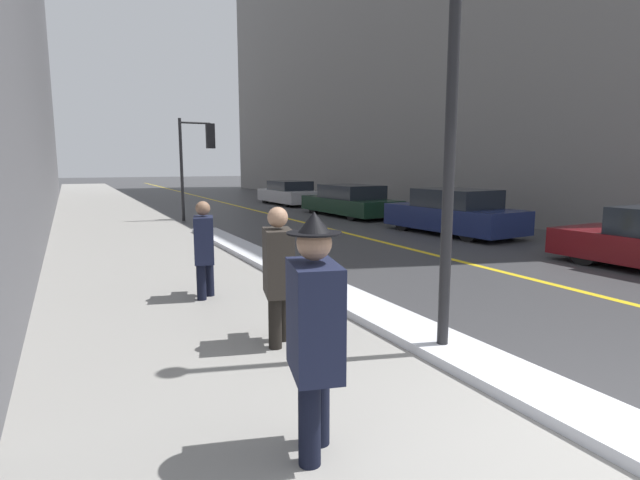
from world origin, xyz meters
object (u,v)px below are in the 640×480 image
at_px(traffic_light_near, 199,147).
at_px(lamp_post, 453,56).
at_px(parked_car_navy, 453,213).
at_px(pedestrian_in_fedora, 314,326).
at_px(pedestrian_with_shoulder_bag, 204,245).
at_px(fire_hydrant, 288,254).
at_px(parked_car_silver, 289,193).
at_px(pedestrian_nearside, 278,270).
at_px(parked_car_dark_green, 350,201).

bearing_deg(traffic_light_near, lamp_post, -94.70).
bearing_deg(lamp_post, parked_car_navy, 47.90).
relative_size(pedestrian_in_fedora, pedestrian_with_shoulder_bag, 1.16).
relative_size(traffic_light_near, pedestrian_with_shoulder_bag, 2.43).
relative_size(parked_car_navy, fire_hydrant, 6.33).
xyz_separation_m(lamp_post, pedestrian_in_fedora, (-2.11, -1.11, -2.19)).
height_order(parked_car_silver, fire_hydrant, parked_car_silver).
distance_m(traffic_light_near, fire_hydrant, 10.11).
bearing_deg(parked_car_silver, pedestrian_in_fedora, 155.22).
distance_m(traffic_light_near, pedestrian_with_shoulder_bag, 11.44).
distance_m(pedestrian_with_shoulder_bag, fire_hydrant, 2.30).
xyz_separation_m(pedestrian_nearside, fire_hydrant, (1.65, 3.57, -0.54)).
bearing_deg(pedestrian_in_fedora, fire_hydrant, 172.95).
bearing_deg(parked_car_dark_green, traffic_light_near, 74.95).
bearing_deg(parked_car_silver, parked_car_dark_green, 177.54).
relative_size(lamp_post, pedestrian_with_shoulder_bag, 3.50).
relative_size(parked_car_dark_green, fire_hydrant, 7.03).
distance_m(pedestrian_in_fedora, parked_car_navy, 12.09).
relative_size(parked_car_dark_green, parked_car_silver, 1.14).
relative_size(parked_car_silver, fire_hydrant, 6.17).
xyz_separation_m(pedestrian_with_shoulder_bag, parked_car_dark_green, (8.21, 9.71, -0.25)).
xyz_separation_m(lamp_post, parked_car_dark_green, (6.45, 13.16, -2.56)).
xyz_separation_m(traffic_light_near, parked_car_navy, (5.77, -7.16, -2.03)).
height_order(parked_car_navy, parked_car_silver, parked_car_navy).
height_order(pedestrian_in_fedora, pedestrian_nearside, pedestrian_in_fedora).
xyz_separation_m(pedestrian_nearside, parked_car_dark_green, (7.95, 12.10, -0.30)).
bearing_deg(traffic_light_near, parked_car_dark_green, -14.32).
distance_m(pedestrian_nearside, parked_car_silver, 20.03).
bearing_deg(parked_car_navy, parked_car_dark_green, -3.28).
xyz_separation_m(lamp_post, fire_hydrant, (0.14, 4.63, -2.81)).
relative_size(pedestrian_with_shoulder_bag, parked_car_dark_green, 0.31).
distance_m(pedestrian_nearside, fire_hydrant, 3.97).
xyz_separation_m(traffic_light_near, fire_hydrant, (-0.68, -9.81, -2.31)).
bearing_deg(traffic_light_near, pedestrian_in_fedora, -102.13).
bearing_deg(fire_hydrant, lamp_post, -91.71).
height_order(parked_car_navy, fire_hydrant, parked_car_navy).
relative_size(pedestrian_with_shoulder_bag, fire_hydrant, 2.17).
height_order(pedestrian_nearside, parked_car_dark_green, pedestrian_nearside).
bearing_deg(lamp_post, parked_car_dark_green, 63.91).
distance_m(pedestrian_with_shoulder_bag, parked_car_navy, 9.19).
relative_size(lamp_post, pedestrian_nearside, 3.31).
bearing_deg(lamp_post, traffic_light_near, 86.77).
height_order(parked_car_dark_green, parked_car_silver, parked_car_dark_green).
xyz_separation_m(pedestrian_in_fedora, parked_car_navy, (8.69, 8.39, -0.34)).
bearing_deg(pedestrian_in_fedora, parked_car_dark_green, 163.41).
relative_size(pedestrian_with_shoulder_bag, parked_car_silver, 0.35).
relative_size(lamp_post, pedestrian_in_fedora, 3.02).
bearing_deg(parked_car_silver, fire_hydrant, 154.71).
height_order(traffic_light_near, pedestrian_nearside, traffic_light_near).
bearing_deg(lamp_post, parked_car_silver, 71.52).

